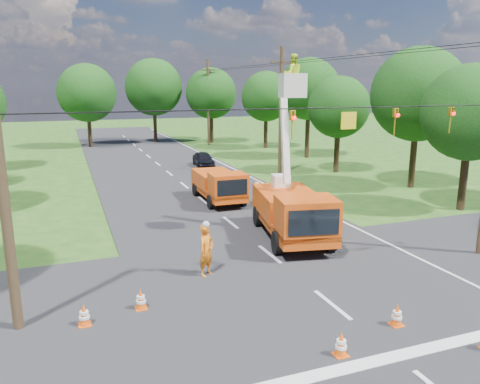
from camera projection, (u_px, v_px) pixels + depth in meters
name	position (u px, v px, depth m)	size (l,w,h in m)	color
ground	(184.00, 186.00, 33.57)	(140.00, 140.00, 0.00)	#204A16
road_main	(184.00, 186.00, 33.57)	(12.00, 100.00, 0.06)	black
road_cross	(303.00, 282.00, 17.14)	(56.00, 10.00, 0.07)	black
stop_bar	(396.00, 358.00, 12.40)	(9.00, 0.45, 0.02)	silver
edge_line	(256.00, 180.00, 35.49)	(0.12, 90.00, 0.02)	silver
bucket_truck	(293.00, 202.00, 21.63)	(3.71, 7.00, 8.42)	#D64A0F
second_truck	(219.00, 185.00, 28.73)	(2.34, 5.65, 2.10)	#D64A0F
ground_worker	(206.00, 250.00, 17.56)	(0.73, 0.48, 2.00)	#D56311
distant_car	(203.00, 159.00, 41.44)	(1.53, 3.80, 1.30)	black
traffic_cone_0	(341.00, 344.00, 12.39)	(0.38, 0.38, 0.71)	#EF530C
traffic_cone_2	(283.00, 219.00, 23.91)	(0.38, 0.38, 0.71)	#EF530C
traffic_cone_3	(271.00, 204.00, 26.89)	(0.38, 0.38, 0.71)	#EF530C
traffic_cone_4	(141.00, 299.00, 14.98)	(0.38, 0.38, 0.71)	#EF530C
traffic_cone_5	(84.00, 315.00, 13.95)	(0.38, 0.38, 0.71)	#EF530C
traffic_cone_7	(257.00, 184.00, 32.39)	(0.38, 0.38, 0.71)	#EF530C
traffic_cone_8	(397.00, 315.00, 13.96)	(0.38, 0.38, 0.71)	#EF530C
pole_right_mid	(281.00, 110.00, 37.17)	(1.80, 0.30, 10.00)	#4C3823
pole_right_far	(208.00, 102.00, 55.42)	(1.80, 0.30, 10.00)	#4C3823
pole_left	(2.00, 180.00, 12.88)	(0.30, 0.30, 9.00)	#4C3823
signal_span	(364.00, 119.00, 16.59)	(18.00, 0.29, 1.07)	black
tree_right_a	(471.00, 113.00, 26.00)	(5.40, 5.40, 8.28)	#382616
tree_right_b	(418.00, 95.00, 31.80)	(6.40, 6.40, 9.65)	#382616
tree_right_c	(339.00, 107.00, 37.82)	(5.00, 5.00, 7.83)	#382616
tree_right_d	(309.00, 89.00, 45.36)	(6.00, 6.00, 9.70)	#382616
tree_right_e	(266.00, 97.00, 52.51)	(5.60, 5.60, 8.63)	#382616
tree_far_a	(87.00, 93.00, 53.29)	(6.60, 6.60, 9.50)	#382616
tree_far_b	(154.00, 87.00, 57.72)	(7.00, 7.00, 10.32)	#382616
tree_far_c	(211.00, 93.00, 57.37)	(6.20, 6.20, 9.18)	#382616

